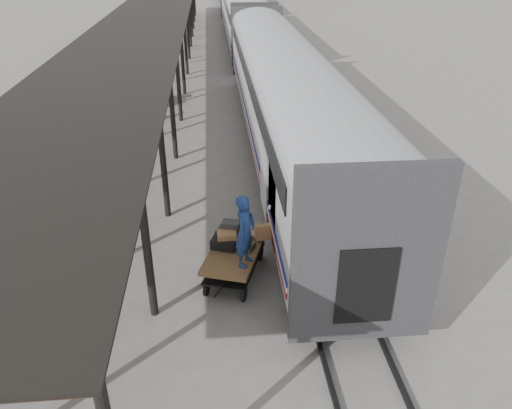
{
  "coord_description": "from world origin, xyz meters",
  "views": [
    {
      "loc": [
        0.3,
        -11.81,
        8.17
      ],
      "look_at": [
        1.37,
        0.32,
        1.7
      ],
      "focal_mm": 35.0,
      "sensor_mm": 36.0,
      "label": 1
    }
  ],
  "objects": [
    {
      "name": "baggage_cart",
      "position": [
        0.72,
        -0.63,
        0.65
      ],
      "size": [
        1.94,
        2.67,
        0.86
      ],
      "rotation": [
        0.0,
        0.0,
        -0.32
      ],
      "color": "brown",
      "rests_on": "ground"
    },
    {
      "name": "luggage_tug",
      "position": [
        -2.97,
        15.77,
        0.54
      ],
      "size": [
        0.97,
        1.43,
        1.19
      ],
      "rotation": [
        0.0,
        0.0,
        0.12
      ],
      "color": "maroon",
      "rests_on": "ground"
    },
    {
      "name": "suitcase_stack",
      "position": [
        0.68,
        -0.23,
        1.05
      ],
      "size": [
        1.47,
        1.24,
        0.59
      ],
      "rotation": [
        0.0,
        0.0,
        -0.32
      ],
      "color": "#353437",
      "rests_on": "baggage_cart"
    },
    {
      "name": "train",
      "position": [
        3.19,
        33.79,
        2.69
      ],
      "size": [
        3.45,
        76.01,
        4.01
      ],
      "color": "silver",
      "rests_on": "ground"
    },
    {
      "name": "ground",
      "position": [
        0.0,
        0.0,
        0.0
      ],
      "size": [
        160.0,
        160.0,
        0.0
      ],
      "primitive_type": "plane",
      "color": "slate",
      "rests_on": "ground"
    },
    {
      "name": "pedestrian",
      "position": [
        -3.67,
        12.13,
        0.86
      ],
      "size": [
        1.08,
        0.64,
        1.73
      ],
      "primitive_type": "imported",
      "rotation": [
        0.0,
        0.0,
        2.92
      ],
      "color": "black",
      "rests_on": "ground"
    },
    {
      "name": "porter",
      "position": [
        0.97,
        -1.28,
        1.82
      ],
      "size": [
        0.73,
        0.83,
        1.92
      ],
      "primitive_type": "imported",
      "rotation": [
        0.0,
        0.0,
        1.09
      ],
      "color": "navy",
      "rests_on": "baggage_cart"
    },
    {
      "name": "canopy",
      "position": [
        -3.4,
        24.0,
        4.0
      ],
      "size": [
        4.9,
        64.3,
        4.15
      ],
      "color": "#422B19",
      "rests_on": "ground"
    },
    {
      "name": "rails",
      "position": [
        3.2,
        34.0,
        0.06
      ],
      "size": [
        1.54,
        150.0,
        0.12
      ],
      "color": "black",
      "rests_on": "ground"
    }
  ]
}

